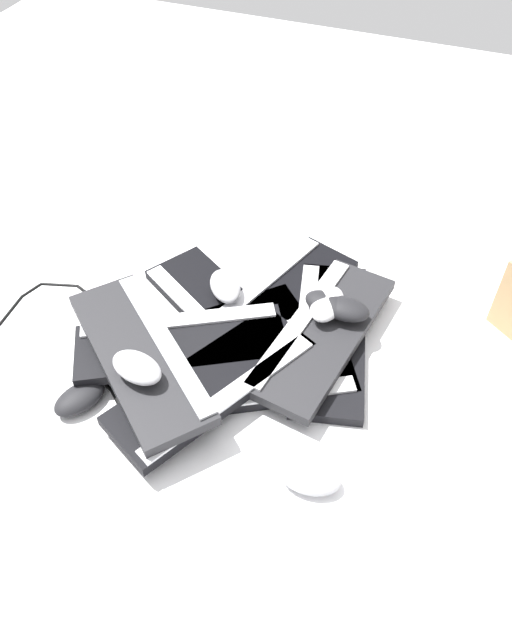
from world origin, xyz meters
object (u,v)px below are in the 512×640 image
(keyboard_0, at_px, (277,300))
(keyboard_1, at_px, (223,313))
(keyboard_7, at_px, (140,355))
(mouse_0, at_px, (328,303))
(keyboard_3, at_px, (249,379))
(keyboard_6, at_px, (181,343))
(mouse_5, at_px, (80,398))
(mouse_6, at_px, (311,478))
(keyboard_5, at_px, (213,383))
(keyboard_4, at_px, (329,337))
(mouse_2, at_px, (137,367))
(mouse_3, at_px, (225,287))
(keyboard_8, at_px, (322,333))
(mouse_1, at_px, (329,304))
(mouse_4, at_px, (344,309))
(keyboard_2, at_px, (211,338))

(keyboard_0, height_order, keyboard_1, same)
(keyboard_7, xyz_separation_m, mouse_0, (0.27, -0.31, 0.01))
(keyboard_7, bearing_deg, mouse_0, -48.90)
(keyboard_3, height_order, keyboard_6, keyboard_6)
(mouse_5, xyz_separation_m, mouse_6, (-0.00, -0.49, 0.00))
(keyboard_7, bearing_deg, keyboard_5, -87.00)
(keyboard_0, xyz_separation_m, mouse_6, (-0.41, -0.21, 0.01))
(keyboard_4, height_order, keyboard_7, keyboard_7)
(mouse_2, relative_size, mouse_5, 1.00)
(keyboard_1, height_order, mouse_6, mouse_6)
(mouse_6, bearing_deg, keyboard_1, -54.78)
(keyboard_1, bearing_deg, keyboard_6, 165.76)
(keyboard_7, xyz_separation_m, mouse_5, (-0.11, 0.09, -0.05))
(keyboard_3, distance_m, keyboard_4, 0.21)
(mouse_2, bearing_deg, keyboard_4, -121.99)
(mouse_0, bearing_deg, mouse_2, -37.48)
(keyboard_1, height_order, mouse_3, mouse_3)
(keyboard_8, xyz_separation_m, mouse_5, (-0.32, 0.41, -0.02))
(keyboard_4, relative_size, mouse_5, 4.21)
(mouse_1, distance_m, mouse_5, 0.55)
(keyboard_5, height_order, mouse_2, mouse_2)
(mouse_1, bearing_deg, mouse_6, 113.99)
(keyboard_8, distance_m, mouse_4, 0.07)
(keyboard_0, bearing_deg, mouse_1, -105.70)
(keyboard_2, xyz_separation_m, mouse_6, (-0.25, -0.31, 0.01))
(keyboard_0, bearing_deg, mouse_4, -103.51)
(mouse_3, relative_size, mouse_4, 1.00)
(keyboard_7, bearing_deg, keyboard_4, -54.19)
(keyboard_6, xyz_separation_m, keyboard_7, (-0.08, 0.05, 0.03))
(keyboard_3, bearing_deg, keyboard_4, -34.70)
(keyboard_4, distance_m, keyboard_7, 0.41)
(keyboard_0, xyz_separation_m, keyboard_7, (-0.30, 0.18, 0.06))
(keyboard_0, distance_m, keyboard_2, 0.19)
(keyboard_6, relative_size, mouse_5, 4.15)
(keyboard_2, bearing_deg, keyboard_5, -153.24)
(keyboard_5, bearing_deg, keyboard_6, 55.50)
(mouse_1, bearing_deg, keyboard_4, 127.30)
(keyboard_1, bearing_deg, mouse_1, -77.79)
(keyboard_5, distance_m, mouse_0, 0.31)
(mouse_0, distance_m, mouse_2, 0.43)
(mouse_4, bearing_deg, mouse_0, -8.74)
(keyboard_2, relative_size, mouse_4, 3.80)
(keyboard_0, height_order, mouse_1, mouse_1)
(keyboard_4, xyz_separation_m, mouse_5, (-0.34, 0.42, 0.01))
(keyboard_2, xyz_separation_m, mouse_3, (0.13, 0.02, 0.04))
(keyboard_4, relative_size, mouse_0, 4.21)
(keyboard_2, xyz_separation_m, keyboard_6, (-0.06, 0.04, 0.03))
(keyboard_4, xyz_separation_m, keyboard_5, (-0.23, 0.17, 0.03))
(keyboard_3, distance_m, mouse_3, 0.25)
(keyboard_6, bearing_deg, keyboard_2, -34.93)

